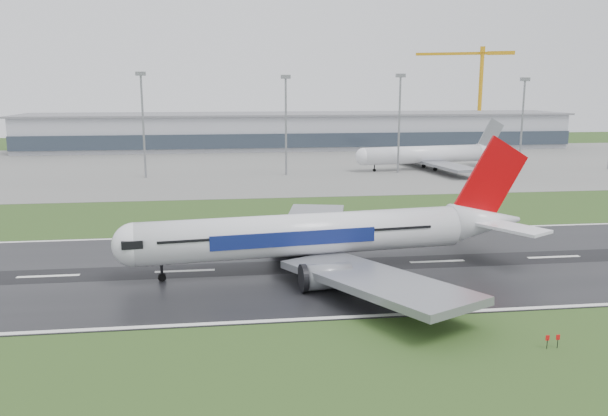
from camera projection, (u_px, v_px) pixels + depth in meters
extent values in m
plane|color=#274318|center=(437.00, 262.00, 98.08)|extent=(520.00, 520.00, 0.00)
cube|color=black|center=(437.00, 262.00, 98.07)|extent=(400.00, 45.00, 0.10)
cube|color=slate|center=(319.00, 164.00, 219.60)|extent=(400.00, 130.00, 0.08)
cube|color=#9A9BA5|center=(299.00, 131.00, 276.47)|extent=(240.00, 36.00, 15.00)
cylinder|color=gray|center=(143.00, 128.00, 184.95)|extent=(0.64, 0.64, 30.81)
cylinder|color=gray|center=(286.00, 128.00, 190.54)|extent=(0.64, 0.64, 29.96)
cylinder|color=gray|center=(399.00, 126.00, 195.11)|extent=(0.64, 0.64, 30.43)
cylinder|color=gray|center=(522.00, 127.00, 200.48)|extent=(0.64, 0.64, 29.32)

